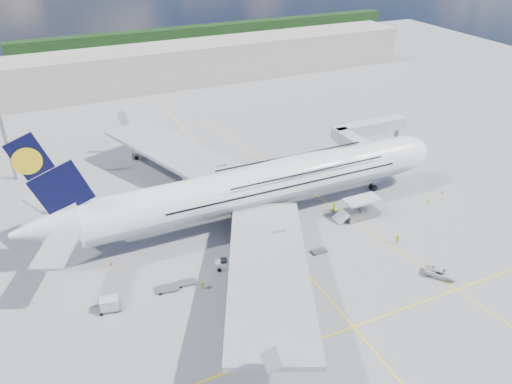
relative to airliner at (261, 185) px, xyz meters
name	(u,v)px	position (x,y,z in m)	size (l,w,h in m)	color
ground	(285,247)	(-0.26, -10.00, -6.87)	(300.00, 300.00, 0.00)	gray
taxi_line_main	(285,247)	(-0.26, -10.00, -6.86)	(0.25, 220.00, 0.01)	yellow
taxi_line_cross	(353,327)	(-0.26, -30.00, -6.86)	(120.00, 0.25, 0.01)	yellow
taxi_line_diag	(326,202)	(13.74, 0.00, -6.86)	(0.25, 100.00, 0.01)	yellow
airliner	(261,185)	(0.00, 0.00, 0.00)	(77.26, 79.15, 23.71)	white
jet_bridge	(364,135)	(29.55, 10.94, -0.02)	(18.80, 12.10, 8.50)	#B7B7BC
cargo_loader	(360,211)	(16.56, -7.11, -5.62)	(8.53, 3.20, 3.67)	silver
light_mast	(0,120)	(-40.26, 35.00, 6.34)	(3.00, 0.70, 25.50)	gray
terminal	(145,68)	(-0.26, 85.00, -0.87)	(180.00, 16.00, 12.00)	#B2AD9E
tree_line	(215,34)	(39.74, 130.00, -2.87)	(160.00, 6.00, 8.00)	#193814
dolly_row_a	(168,288)	(-21.01, -12.25, -6.50)	(3.47, 2.14, 0.48)	gray
dolly_row_b	(187,282)	(-18.06, -12.11, -6.56)	(2.86, 1.74, 0.40)	gray
dolly_row_c	(255,242)	(-4.86, -8.04, -5.71)	(3.67, 2.38, 2.16)	gray
dolly_back	(109,304)	(-29.55, -13.03, -5.74)	(3.57, 2.33, 2.09)	gray
dolly_nose_far	(320,251)	(4.28, -13.52, -6.58)	(2.61, 1.45, 0.38)	gray
dolly_nose_near	(273,240)	(-1.79, -8.39, -5.96)	(2.97, 2.13, 1.69)	gray
baggage_tug	(224,264)	(-11.56, -10.90, -6.12)	(2.98, 2.06, 1.70)	white
catering_truck_inner	(199,177)	(-6.38, 16.09, -4.83)	(7.55, 3.74, 4.32)	gray
catering_truck_outer	(144,150)	(-13.14, 34.31, -5.21)	(6.21, 2.94, 3.58)	gray
service_van	(441,273)	(17.96, -26.61, -6.20)	(2.22, 4.81, 1.34)	silver
crew_nose	(429,200)	(30.97, -9.07, -5.91)	(0.70, 0.46, 1.93)	#C2FF1A
crew_loader	(397,240)	(17.31, -16.94, -5.99)	(0.85, 0.67, 1.76)	#CBF91A
crew_wing	(202,284)	(-16.22, -14.14, -6.01)	(1.01, 0.42, 1.72)	#B8FF1A
crew_van	(334,207)	(13.41, -3.49, -6.02)	(0.83, 0.54, 1.70)	#CAE418
crew_tug	(305,317)	(-5.80, -26.36, -5.97)	(1.16, 0.67, 1.79)	#DFFF1A
cone_nose	(443,193)	(36.49, -6.97, -6.62)	(0.41, 0.41, 0.52)	#E0470B
cone_wing_left_inner	(190,214)	(-11.65, 6.23, -6.64)	(0.38, 0.38, 0.48)	#E0470B
cone_wing_left_outer	(184,160)	(-5.77, 28.65, -6.60)	(0.44, 0.44, 0.56)	#E0470B
cone_wing_right_inner	(301,265)	(-0.46, -15.67, -6.56)	(0.51, 0.51, 0.64)	#E0470B
cone_wing_right_outer	(231,293)	(-12.92, -17.04, -6.57)	(0.48, 0.48, 0.61)	#E0470B
cone_tail	(111,263)	(-27.51, -2.69, -6.57)	(0.48, 0.48, 0.61)	#E0470B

